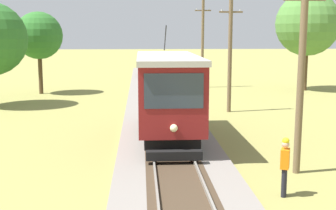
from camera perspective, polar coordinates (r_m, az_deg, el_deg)
red_tram at (r=20.09m, az=-0.08°, el=1.57°), size 2.60×8.54×4.79m
freight_car at (r=49.81m, az=-2.08°, el=5.32°), size 2.40×5.20×2.31m
utility_pole_near_tram at (r=15.93m, az=16.23°, el=3.73°), size 1.40×0.35×6.67m
utility_pole_mid at (r=27.81m, az=7.71°, el=6.27°), size 1.40×0.27×6.79m
utility_pole_far at (r=39.94m, az=4.32°, el=7.68°), size 1.40×0.51×7.53m
gravel_pile at (r=47.99m, az=3.72°, el=4.02°), size 2.03×2.03×1.19m
track_worker at (r=13.98m, az=14.33°, el=-7.13°), size 0.37×0.44×1.78m
tree_left_near at (r=37.21m, az=-15.77°, el=8.29°), size 3.67×3.67×6.38m
tree_right_near at (r=39.58m, az=16.97°, el=9.61°), size 5.19×5.19×8.06m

